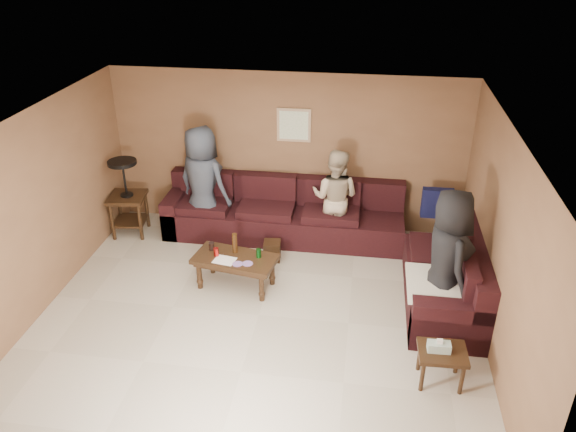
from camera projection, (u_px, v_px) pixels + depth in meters
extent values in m
plane|color=#B8AF9B|center=(259.00, 315.00, 7.13)|extent=(5.50, 5.50, 0.00)
cube|color=silver|center=(253.00, 131.00, 5.99)|extent=(5.50, 5.00, 0.10)
cube|color=brown|center=(288.00, 152.00, 8.74)|extent=(5.50, 0.10, 2.50)
cube|color=brown|center=(193.00, 383.00, 4.36)|extent=(5.50, 0.10, 2.50)
cube|color=brown|center=(37.00, 213.00, 6.90)|extent=(0.10, 5.00, 2.50)
cube|color=brown|center=(500.00, 247.00, 6.19)|extent=(0.10, 5.00, 2.50)
cube|color=black|center=(283.00, 223.00, 8.82)|extent=(3.70, 0.90, 0.45)
cube|color=black|center=(286.00, 189.00, 8.90)|extent=(3.70, 0.24, 0.45)
cube|color=black|center=(177.00, 211.00, 9.00)|extent=(0.24, 0.90, 0.63)
cube|color=black|center=(442.00, 289.00, 7.25)|extent=(0.90, 2.00, 0.45)
cube|color=black|center=(473.00, 261.00, 7.00)|extent=(0.24, 2.00, 0.45)
cube|color=black|center=(450.00, 326.00, 6.44)|extent=(0.90, 0.24, 0.63)
cube|color=#14153E|center=(437.00, 203.00, 8.28)|extent=(0.45, 0.14, 0.45)
cube|color=silver|center=(449.00, 286.00, 6.70)|extent=(1.00, 0.85, 0.04)
cube|color=#311E10|center=(235.00, 259.00, 7.51)|extent=(1.18, 0.74, 0.06)
cube|color=#311E10|center=(235.00, 263.00, 7.53)|extent=(1.09, 0.64, 0.05)
cylinder|color=#311E10|center=(199.00, 275.00, 7.57)|extent=(0.07, 0.07, 0.40)
cylinder|color=#311E10|center=(262.00, 288.00, 7.32)|extent=(0.07, 0.07, 0.40)
cylinder|color=#311E10|center=(212.00, 260.00, 7.91)|extent=(0.07, 0.07, 0.40)
cylinder|color=#311E10|center=(272.00, 271.00, 7.65)|extent=(0.07, 0.07, 0.40)
cylinder|color=red|center=(216.00, 252.00, 7.49)|extent=(0.07, 0.07, 0.12)
cylinder|color=#147121|center=(259.00, 253.00, 7.46)|extent=(0.07, 0.07, 0.12)
cylinder|color=#321C0B|center=(235.00, 243.00, 7.54)|extent=(0.07, 0.07, 0.28)
cylinder|color=black|center=(212.00, 246.00, 7.64)|extent=(0.08, 0.08, 0.11)
cube|color=silver|center=(225.00, 260.00, 7.42)|extent=(0.31, 0.27, 0.00)
cylinder|color=#C94793|center=(238.00, 264.00, 7.34)|extent=(0.14, 0.14, 0.01)
cylinder|color=#C94793|center=(248.00, 264.00, 7.34)|extent=(0.14, 0.14, 0.01)
cube|color=#311E10|center=(127.00, 197.00, 8.73)|extent=(0.61, 0.61, 0.05)
cube|color=#311E10|center=(131.00, 221.00, 8.92)|extent=(0.54, 0.54, 0.03)
cylinder|color=#311E10|center=(112.00, 222.00, 8.69)|extent=(0.05, 0.05, 0.63)
cylinder|color=#311E10|center=(140.00, 222.00, 8.68)|extent=(0.05, 0.05, 0.63)
cylinder|color=#311E10|center=(120.00, 209.00, 9.07)|extent=(0.05, 0.05, 0.63)
cylinder|color=#311E10|center=(147.00, 209.00, 9.07)|extent=(0.05, 0.05, 0.63)
cylinder|color=black|center=(127.00, 195.00, 8.71)|extent=(0.20, 0.20, 0.03)
cylinder|color=black|center=(124.00, 178.00, 8.58)|extent=(0.03, 0.03, 0.52)
cylinder|color=black|center=(122.00, 163.00, 8.46)|extent=(0.43, 0.43, 0.05)
cube|color=#311E10|center=(443.00, 353.00, 5.92)|extent=(0.52, 0.43, 0.05)
cylinder|color=#311E10|center=(422.00, 376.00, 5.90)|extent=(0.05, 0.05, 0.40)
cylinder|color=#311E10|center=(462.00, 379.00, 5.86)|extent=(0.05, 0.05, 0.40)
cylinder|color=#311E10|center=(420.00, 355.00, 6.17)|extent=(0.05, 0.05, 0.40)
cylinder|color=#311E10|center=(457.00, 358.00, 6.13)|extent=(0.05, 0.05, 0.40)
cube|color=silver|center=(439.00, 347.00, 5.89)|extent=(0.24, 0.13, 0.10)
cube|color=silver|center=(440.00, 342.00, 5.86)|extent=(0.06, 0.04, 0.05)
cube|color=#311E10|center=(272.00, 251.00, 8.24)|extent=(0.26, 0.26, 0.29)
cube|color=tan|center=(294.00, 125.00, 8.50)|extent=(0.52, 0.03, 0.52)
cube|color=white|center=(294.00, 125.00, 8.49)|extent=(0.44, 0.01, 0.44)
imported|color=#323946|center=(203.00, 183.00, 8.56)|extent=(1.03, 0.86, 1.79)
imported|color=#C2AE90|center=(335.00, 197.00, 8.43)|extent=(0.85, 0.73, 1.52)
imported|color=black|center=(447.00, 259.00, 6.65)|extent=(0.78, 0.99, 1.78)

